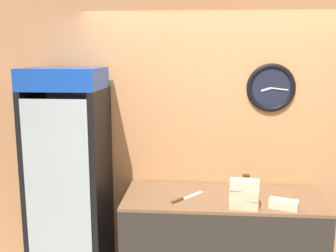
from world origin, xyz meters
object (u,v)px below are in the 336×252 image
(sandwich_stack_bottom, at_px, (244,204))
(chefs_knife, at_px, (183,198))
(condiment_jar, at_px, (246,181))
(sandwich_flat_left, at_px, (284,204))
(sandwich_stack_middle, at_px, (244,194))
(beverage_cooler, at_px, (71,173))
(sandwich_stack_top, at_px, (244,185))

(sandwich_stack_bottom, relative_size, chefs_knife, 0.73)
(condiment_jar, bearing_deg, sandwich_flat_left, -62.99)
(sandwich_stack_bottom, relative_size, sandwich_stack_middle, 0.99)
(condiment_jar, bearing_deg, sandwich_stack_bottom, -98.50)
(sandwich_stack_middle, relative_size, sandwich_flat_left, 0.99)
(sandwich_stack_bottom, distance_m, sandwich_stack_middle, 0.08)
(beverage_cooler, distance_m, sandwich_stack_bottom, 1.53)
(sandwich_stack_bottom, xyz_separation_m, sandwich_flat_left, (0.31, 0.03, -0.00))
(sandwich_stack_middle, distance_m, sandwich_flat_left, 0.32)
(sandwich_stack_bottom, relative_size, sandwich_flat_left, 0.97)
(sandwich_stack_bottom, xyz_separation_m, sandwich_stack_middle, (0.00, 0.00, 0.08))
(sandwich_stack_top, height_order, sandwich_flat_left, sandwich_stack_top)
(beverage_cooler, relative_size, sandwich_stack_top, 8.64)
(sandwich_stack_top, relative_size, chefs_knife, 0.72)
(sandwich_stack_bottom, height_order, sandwich_stack_top, sandwich_stack_top)
(beverage_cooler, distance_m, sandwich_stack_top, 1.53)
(sandwich_stack_bottom, distance_m, sandwich_flat_left, 0.31)
(sandwich_stack_middle, bearing_deg, beverage_cooler, 167.12)
(sandwich_stack_top, relative_size, sandwich_flat_left, 0.97)
(sandwich_stack_bottom, distance_m, condiment_jar, 0.50)
(beverage_cooler, bearing_deg, sandwich_flat_left, -9.79)
(sandwich_stack_middle, height_order, sandwich_stack_top, sandwich_stack_top)
(beverage_cooler, xyz_separation_m, sandwich_stack_middle, (1.49, -0.34, -0.03))
(beverage_cooler, distance_m, chefs_knife, 1.03)
(sandwich_stack_top, bearing_deg, sandwich_stack_middle, 0.00)
(sandwich_flat_left, relative_size, chefs_knife, 0.75)
(beverage_cooler, distance_m, condiment_jar, 1.57)
(sandwich_stack_top, distance_m, sandwich_flat_left, 0.35)
(sandwich_stack_middle, xyz_separation_m, sandwich_flat_left, (0.31, 0.03, -0.08))
(condiment_jar, bearing_deg, chefs_knife, -149.18)
(sandwich_flat_left, relative_size, condiment_jar, 2.01)
(sandwich_flat_left, bearing_deg, beverage_cooler, 170.21)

